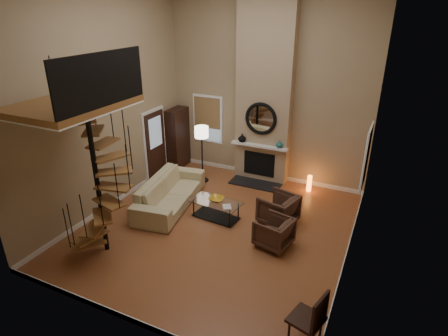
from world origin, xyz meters
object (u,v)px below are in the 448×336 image
at_px(side_chair, 312,318).
at_px(accent_lamp, 309,183).
at_px(coffee_table, 216,208).
at_px(floor_lamp, 202,136).
at_px(sofa, 170,192).
at_px(armchair_far, 276,233).
at_px(armchair_near, 281,210).
at_px(hutch, 178,138).

bearing_deg(side_chair, accent_lamp, 103.52).
relative_size(coffee_table, floor_lamp, 0.76).
distance_m(sofa, accent_lamp, 3.94).
height_order(armchair_far, side_chair, side_chair).
bearing_deg(armchair_near, armchair_far, 26.62).
bearing_deg(armchair_far, coffee_table, -94.92).
relative_size(hutch, side_chair, 1.92).
height_order(armchair_near, coffee_table, armchair_near).
bearing_deg(coffee_table, hutch, 136.45).
bearing_deg(sofa, armchair_near, -91.50).
distance_m(armchair_near, floor_lamp, 3.31).
bearing_deg(side_chair, armchair_near, 114.69).
bearing_deg(armchair_near, floor_lamp, -99.62).
height_order(armchair_near, accent_lamp, armchair_near).
xyz_separation_m(armchair_near, side_chair, (1.48, -3.21, 0.17)).
bearing_deg(armchair_near, hutch, -101.01).
xyz_separation_m(hutch, floor_lamp, (1.26, -0.70, 0.46)).
bearing_deg(coffee_table, armchair_far, -17.26).
distance_m(sofa, armchair_near, 2.94).
bearing_deg(floor_lamp, side_chair, -46.18).
bearing_deg(sofa, coffee_table, -101.30).
xyz_separation_m(sofa, floor_lamp, (0.06, 1.70, 1.02)).
xyz_separation_m(hutch, armchair_near, (4.11, -2.00, -0.60)).
xyz_separation_m(hutch, side_chair, (5.59, -5.21, -0.42)).
bearing_deg(accent_lamp, coffee_table, -126.14).
distance_m(hutch, armchair_near, 4.61).
bearing_deg(sofa, floor_lamp, -11.22).
height_order(armchair_near, armchair_far, armchair_near).
height_order(hutch, floor_lamp, hutch).
distance_m(hutch, sofa, 2.73).
bearing_deg(sofa, accent_lamp, -62.14).
height_order(armchair_far, coffee_table, armchair_far).
xyz_separation_m(sofa, coffee_table, (1.37, -0.05, -0.11)).
distance_m(armchair_near, side_chair, 3.54).
xyz_separation_m(hutch, sofa, (1.20, -2.39, -0.55)).
relative_size(accent_lamp, side_chair, 0.46).
xyz_separation_m(sofa, armchair_far, (3.12, -0.59, -0.04)).
bearing_deg(floor_lamp, armchair_near, -24.54).
relative_size(hutch, accent_lamp, 4.16).
bearing_deg(armchair_far, sofa, -88.43).
relative_size(armchair_near, side_chair, 0.81).
xyz_separation_m(sofa, accent_lamp, (3.14, 2.37, -0.15)).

